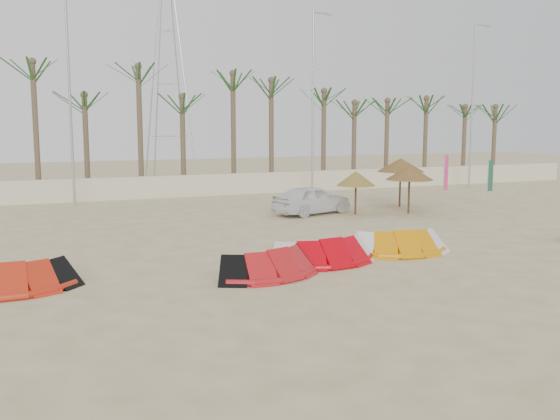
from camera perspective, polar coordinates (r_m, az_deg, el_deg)
name	(u,v)px	position (r m, az deg, el deg)	size (l,w,h in m)	color
ground	(364,285)	(17.45, 7.67, -6.78)	(120.00, 120.00, 0.00)	beige
boundary_wall	(177,186)	(37.72, -9.41, 2.15)	(60.00, 0.30, 1.30)	beige
palm_line	(180,89)	(39.20, -9.16, 10.86)	(52.00, 4.00, 7.70)	brown
lamp_b	(71,96)	(34.66, -18.61, 9.81)	(1.25, 0.14, 11.00)	#A5A8AD
lamp_c	(313,100)	(38.35, 3.07, 10.00)	(1.25, 0.14, 11.00)	#A5A8AD
lamp_d	(473,103)	(44.87, 17.21, 9.37)	(1.25, 0.14, 11.00)	#A5A8AD
pylon	(171,187)	(43.83, -9.93, 2.09)	(3.00, 3.00, 14.00)	#A5A8AD
kite_red_left	(10,274)	(18.17, -23.43, -5.42)	(3.49, 1.63, 0.90)	#B5230E
kite_red_mid	(268,260)	(18.37, -1.10, -4.61)	(3.82, 2.44, 0.90)	#B11417
kite_red_right	(321,249)	(20.04, 3.79, -3.55)	(3.79, 1.83, 0.90)	#C2000B
kite_orange	(396,240)	(21.77, 10.54, -2.75)	(3.56, 1.94, 0.90)	orange
parasol_left	(356,178)	(30.30, 6.95, 2.88)	(1.89, 1.89, 2.11)	#4C331E
parasol_mid	(410,173)	(31.01, 11.76, 3.36)	(2.33, 2.33, 2.36)	#4C331E
parasol_right	(401,165)	(33.40, 10.97, 4.05)	(2.48, 2.48, 2.57)	#4C331E
flag_pink	(447,174)	(34.16, 14.99, 3.16)	(0.44, 0.19, 2.88)	#A5A8AD
flag_green	(490,177)	(35.31, 18.68, 2.86)	(0.45, 0.10, 2.57)	#A5A8AD
car	(312,200)	(30.34, 2.92, 0.95)	(1.67, 4.14, 1.41)	white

